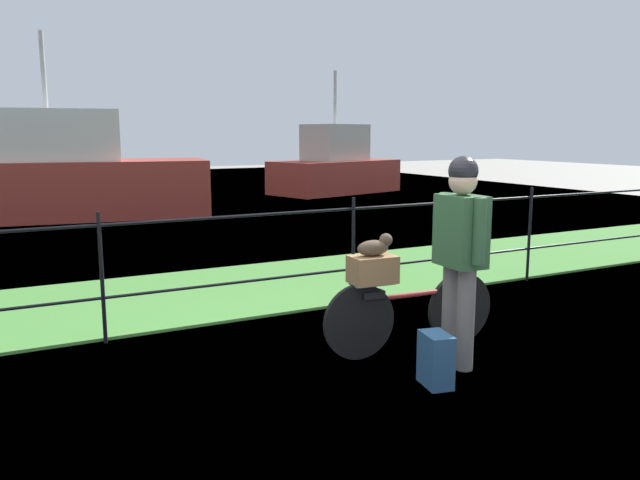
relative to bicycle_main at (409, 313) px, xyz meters
The scene contains 11 objects.
ground_plane 1.13m from the bicycle_main, 156.63° to the right, with size 60.00×60.00×0.00m, color gray.
grass_strip 2.89m from the bicycle_main, 110.23° to the left, with size 27.00×2.40×0.03m, color #478438.
harbor_water 12.19m from the bicycle_main, 94.67° to the left, with size 30.00×30.00×0.00m, color slate.
iron_fence 1.78m from the bicycle_main, 124.68° to the left, with size 18.04×0.04×1.18m.
bicycle_main is the anchor object (origin of this frame).
wooden_crate 0.55m from the bicycle_main, behind, with size 0.37×0.25×0.22m, color olive.
terrier_dog 0.69m from the bicycle_main, behind, with size 0.32×0.16×0.18m.
cyclist_person 0.82m from the bicycle_main, 73.17° to the right, with size 0.29×0.54×1.68m.
backpack_on_paving 0.78m from the bicycle_main, 110.95° to the right, with size 0.28×0.18×0.40m, color #28517A.
moored_boat_near 14.47m from the bicycle_main, 63.30° to the left, with size 4.38×2.90×3.69m.
moored_boat_mid 10.66m from the bicycle_main, 100.04° to the left, with size 6.74×2.77×3.94m.
Camera 1 is at (-2.13, -3.84, 1.86)m, focal length 35.60 mm.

